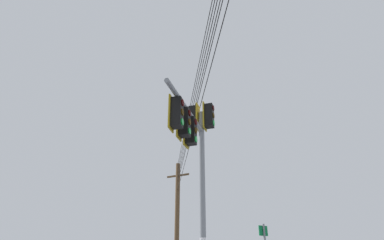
% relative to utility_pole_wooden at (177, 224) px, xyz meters
% --- Properties ---
extents(signal_mast_assembly, '(2.45, 3.36, 7.21)m').
position_rel_utility_pole_wooden_xyz_m(signal_mast_assembly, '(2.87, 13.94, 0.53)').
color(signal_mast_assembly, gray).
rests_on(signal_mast_assembly, ground).
extents(utility_pole_wooden, '(1.44, 1.39, 9.18)m').
position_rel_utility_pole_wooden_xyz_m(utility_pole_wooden, '(0.00, 0.00, 0.00)').
color(utility_pole_wooden, brown).
rests_on(utility_pole_wooden, ground).
extents(overhead_wire_span, '(5.31, 29.11, 2.46)m').
position_rel_utility_pole_wooden_xyz_m(overhead_wire_span, '(2.64, 14.55, 3.73)').
color(overhead_wire_span, black).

